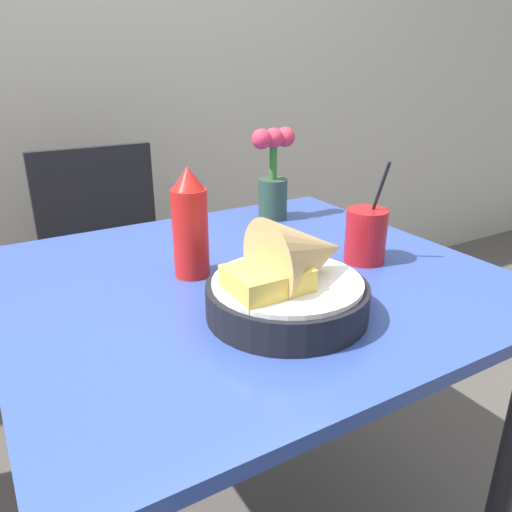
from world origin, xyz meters
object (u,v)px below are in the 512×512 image
Objects in this scene: chair_far_window at (109,259)px; drink_cup at (366,237)px; food_basket at (293,280)px; ketchup_bottle at (190,224)px; flower_vase at (273,175)px.

chair_far_window is 0.97m from drink_cup.
ketchup_bottle is at bearing 108.40° from food_basket.
chair_far_window is 0.70m from flower_vase.
flower_vase is (0.26, 0.47, 0.05)m from food_basket.
drink_cup is (0.26, 0.12, -0.01)m from food_basket.
drink_cup reaches higher than food_basket.
chair_far_window is 4.16× the size of ketchup_bottle.
food_basket is 1.24× the size of drink_cup.
chair_far_window is 0.83m from ketchup_bottle.
flower_vase reaches higher than ketchup_bottle.
ketchup_bottle is at bearing -144.88° from flower_vase.
drink_cup is (0.33, -0.87, 0.28)m from chair_far_window.
flower_vase is (0.32, -0.52, 0.35)m from chair_far_window.
drink_cup is at bearing -69.53° from chair_far_window.
drink_cup is 0.92× the size of flower_vase.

